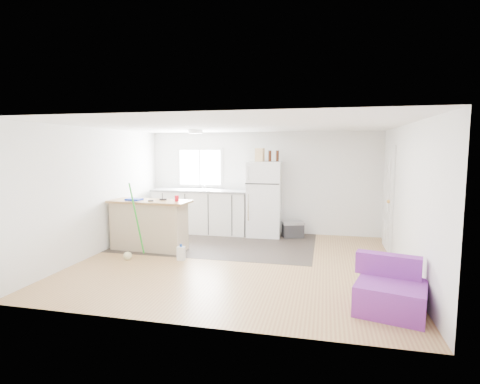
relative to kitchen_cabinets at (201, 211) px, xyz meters
name	(u,v)px	position (x,y,z in m)	size (l,w,h in m)	color
room	(238,195)	(1.41, -2.14, 0.67)	(5.51, 5.01, 2.41)	#A36D44
vinyl_zone	(219,242)	(0.69, -0.89, -0.53)	(4.05, 2.50, 0.00)	#302824
window	(200,167)	(-0.14, 0.35, 1.02)	(1.18, 0.06, 0.98)	white
interior_door	(389,199)	(4.14, -0.59, 0.49)	(0.11, 0.92, 2.10)	white
ceiling_fixture	(195,132)	(0.21, -0.94, 1.83)	(0.30, 0.30, 0.07)	white
kitchen_cabinets	(201,211)	(0.00, 0.00, 0.00)	(2.32, 0.73, 1.34)	white
peninsula	(149,225)	(-0.51, -1.72, -0.03)	(1.65, 0.71, 0.99)	#C2AF8C
refrigerator	(264,199)	(1.54, -0.02, 0.33)	(0.79, 0.75, 1.72)	white
cooler	(293,229)	(2.20, -0.05, -0.34)	(0.56, 0.46, 0.36)	#2C2C2F
purple_seat	(390,292)	(3.72, -3.70, -0.29)	(0.96, 0.94, 0.66)	purple
cleaner_jug	(181,253)	(0.39, -2.29, -0.40)	(0.14, 0.10, 0.30)	white
mop	(130,247)	(-0.54, -2.43, -0.30)	(0.27, 0.39, 1.42)	green
red_cup	(177,198)	(0.09, -1.72, 0.52)	(0.08, 0.08, 0.12)	red
blue_tray	(134,199)	(-0.80, -1.76, 0.48)	(0.30, 0.22, 0.04)	#1330BA
tool_a	(163,199)	(-0.24, -1.63, 0.48)	(0.14, 0.05, 0.03)	black
tool_b	(151,201)	(-0.40, -1.85, 0.48)	(0.10, 0.04, 0.03)	black
cardboard_box	(260,155)	(1.43, -0.07, 1.34)	(0.20, 0.10, 0.30)	tan
bottle_left	(270,156)	(1.67, -0.08, 1.32)	(0.07, 0.07, 0.25)	#3A170A
bottle_right	(277,156)	(1.82, 0.00, 1.32)	(0.07, 0.07, 0.25)	#3A170A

